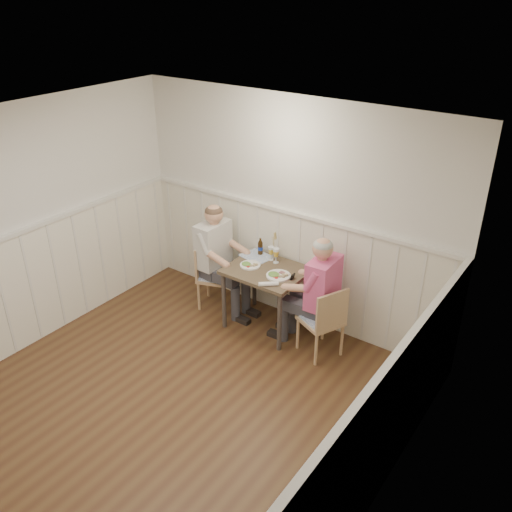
# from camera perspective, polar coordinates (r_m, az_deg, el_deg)

# --- Properties ---
(ground_plane) EXTENTS (4.50, 4.50, 0.00)m
(ground_plane) POSITION_cam_1_polar(r_m,az_deg,el_deg) (5.31, -10.35, -16.57)
(ground_plane) COLOR #492C1A
(room_shell) EXTENTS (4.04, 4.54, 2.60)m
(room_shell) POSITION_cam_1_polar(r_m,az_deg,el_deg) (4.41, -11.99, -2.17)
(room_shell) COLOR silver
(room_shell) RESTS_ON ground
(wainscot) EXTENTS (4.00, 4.49, 1.34)m
(wainscot) POSITION_cam_1_polar(r_m,az_deg,el_deg) (5.25, -5.69, -7.05)
(wainscot) COLOR silver
(wainscot) RESTS_ON ground
(dining_table) EXTENTS (0.86, 0.70, 0.75)m
(dining_table) POSITION_cam_1_polar(r_m,az_deg,el_deg) (6.07, 1.09, -2.27)
(dining_table) COLOR #4D3C2E
(dining_table) RESTS_ON ground
(chair_right) EXTENTS (0.52, 0.52, 0.83)m
(chair_right) POSITION_cam_1_polar(r_m,az_deg,el_deg) (5.75, 7.16, -6.59)
(chair_right) COLOR tan
(chair_right) RESTS_ON ground
(chair_left) EXTENTS (0.49, 0.49, 0.82)m
(chair_left) POSITION_cam_1_polar(r_m,az_deg,el_deg) (6.60, -4.71, -1.79)
(chair_left) COLOR tan
(chair_left) RESTS_ON ground
(man_in_pink) EXTENTS (0.63, 0.44, 1.34)m
(man_in_pink) POSITION_cam_1_polar(r_m,az_deg,el_deg) (5.81, 6.58, -4.90)
(man_in_pink) COLOR #3F3F47
(man_in_pink) RESTS_ON ground
(diner_cream) EXTENTS (0.64, 0.44, 1.37)m
(diner_cream) POSITION_cam_1_polar(r_m,az_deg,el_deg) (6.49, -4.17, -0.96)
(diner_cream) COLOR #3F3F47
(diner_cream) RESTS_ON ground
(plate_man) EXTENTS (0.27, 0.27, 0.07)m
(plate_man) POSITION_cam_1_polar(r_m,az_deg,el_deg) (5.87, 2.28, -1.97)
(plate_man) COLOR white
(plate_man) RESTS_ON dining_table
(plate_diner) EXTENTS (0.23, 0.23, 0.06)m
(plate_diner) POSITION_cam_1_polar(r_m,az_deg,el_deg) (6.08, -0.74, -0.87)
(plate_diner) COLOR white
(plate_diner) RESTS_ON dining_table
(beer_glass_a) EXTENTS (0.07, 0.07, 0.18)m
(beer_glass_a) POSITION_cam_1_polar(r_m,az_deg,el_deg) (6.10, 2.13, 0.30)
(beer_glass_a) COLOR silver
(beer_glass_a) RESTS_ON dining_table
(beer_glass_b) EXTENTS (0.07, 0.07, 0.17)m
(beer_glass_b) POSITION_cam_1_polar(r_m,az_deg,el_deg) (6.16, 1.59, 0.52)
(beer_glass_b) COLOR silver
(beer_glass_b) RESTS_ON dining_table
(beer_bottle) EXTENTS (0.06, 0.06, 0.21)m
(beer_bottle) POSITION_cam_1_polar(r_m,az_deg,el_deg) (6.29, 0.46, 0.92)
(beer_bottle) COLOR black
(beer_bottle) RESTS_ON dining_table
(rolled_napkin) EXTENTS (0.19, 0.17, 0.05)m
(rolled_napkin) POSITION_cam_1_polar(r_m,az_deg,el_deg) (5.69, 1.32, -2.95)
(rolled_napkin) COLOR white
(rolled_napkin) RESTS_ON dining_table
(grass_vase) EXTENTS (0.04, 0.04, 0.36)m
(grass_vase) POSITION_cam_1_polar(r_m,az_deg,el_deg) (6.18, 1.80, 1.09)
(grass_vase) COLOR silver
(grass_vase) RESTS_ON dining_table
(gingham_mat) EXTENTS (0.39, 0.34, 0.01)m
(gingham_mat) POSITION_cam_1_polar(r_m,az_deg,el_deg) (6.28, 0.07, -0.04)
(gingham_mat) COLOR #5D7EBB
(gingham_mat) RESTS_ON dining_table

